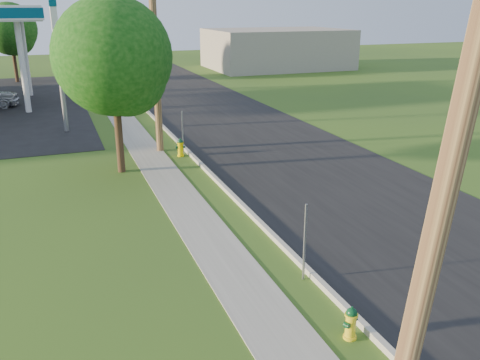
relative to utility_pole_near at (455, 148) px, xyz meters
name	(u,v)px	position (x,y,z in m)	size (l,w,h in m)	color
road	(333,185)	(5.10, 11.00, -4.79)	(8.00, 120.00, 0.02)	black
curb	(233,197)	(1.10, 11.00, -4.73)	(0.15, 120.00, 0.15)	#ABA89C
sidewalk	(185,205)	(-0.65, 11.00, -4.79)	(1.50, 120.00, 0.03)	gray
utility_pole_near	(455,148)	(0.00, 0.00, 0.00)	(1.40, 0.32, 9.48)	brown
utility_pole_mid	(155,41)	(0.00, 18.00, 0.15)	(1.40, 0.32, 9.80)	brown
utility_pole_far	(106,28)	(0.00, 36.00, 0.00)	(1.40, 0.32, 9.50)	brown
sign_post_near	(305,243)	(0.85, 5.20, -3.80)	(0.05, 0.04, 2.00)	gray
sign_post_mid	(183,133)	(0.85, 17.00, -3.80)	(0.05, 0.04, 2.00)	gray
sign_post_far	(137,92)	(0.85, 29.20, -3.80)	(0.05, 0.04, 2.00)	gray
price_pylon	(55,26)	(-3.90, 23.50, 0.63)	(0.34, 2.04, 6.85)	gray
distant_building	(277,49)	(18.60, 46.00, -2.80)	(14.00, 10.00, 4.00)	gray
tree_verge	(116,61)	(-2.03, 15.40, -0.40)	(4.51, 4.51, 6.84)	#332218
tree_lot	(12,31)	(-6.99, 44.24, -0.50)	(4.41, 4.41, 6.68)	#332218
hydrant_near	(351,323)	(0.66, 2.76, -4.44)	(0.38, 0.34, 0.74)	yellow
hydrant_mid	(180,147)	(0.67, 16.79, -4.40)	(0.43, 0.38, 0.83)	#F1CF00
hydrant_far	(135,105)	(0.51, 28.20, -4.47)	(0.35, 0.31, 0.68)	#ECB706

